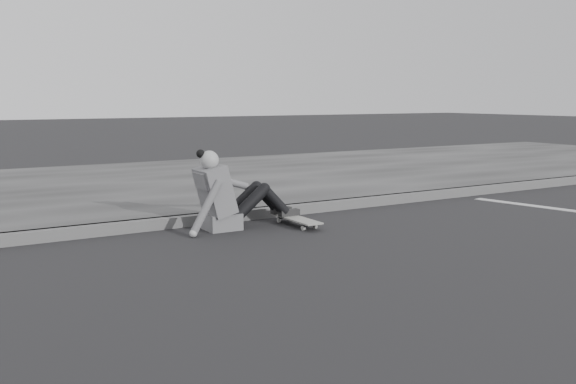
# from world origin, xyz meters

# --- Properties ---
(ground) EXTENTS (80.00, 80.00, 0.00)m
(ground) POSITION_xyz_m (0.00, 0.00, 0.00)
(ground) COLOR black
(ground) RESTS_ON ground
(curb) EXTENTS (24.00, 0.16, 0.12)m
(curb) POSITION_xyz_m (0.00, 2.58, 0.06)
(curb) COLOR #4C4C4C
(curb) RESTS_ON ground
(sidewalk) EXTENTS (24.00, 6.00, 0.12)m
(sidewalk) POSITION_xyz_m (0.00, 5.60, 0.06)
(sidewalk) COLOR #343434
(sidewalk) RESTS_ON ground
(skateboard) EXTENTS (0.20, 0.78, 0.09)m
(skateboard) POSITION_xyz_m (-0.01, 1.96, 0.07)
(skateboard) COLOR gray
(skateboard) RESTS_ON ground
(seated_woman) EXTENTS (1.38, 0.46, 0.88)m
(seated_woman) POSITION_xyz_m (-0.74, 2.21, 0.36)
(seated_woman) COLOR #57575A
(seated_woman) RESTS_ON ground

